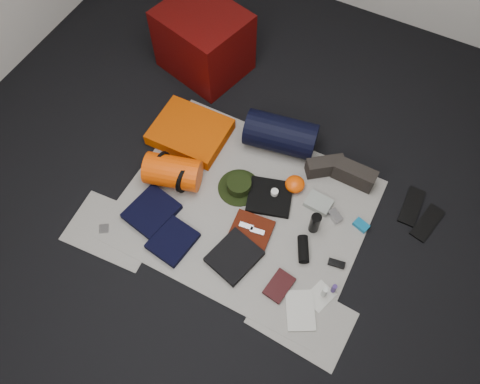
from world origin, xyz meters
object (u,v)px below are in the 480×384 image
at_px(sleeping_pad, 190,132).
at_px(compact_camera, 335,216).
at_px(red_cabinet, 204,42).
at_px(paperback_book, 279,286).
at_px(stuff_sack, 173,172).
at_px(water_bottle, 315,223).
at_px(navy_duffel, 281,134).

height_order(sleeping_pad, compact_camera, sleeping_pad).
bearing_deg(red_cabinet, paperback_book, -32.05).
bearing_deg(compact_camera, red_cabinet, -175.35).
distance_m(stuff_sack, compact_camera, 1.14).
height_order(red_cabinet, stuff_sack, red_cabinet).
bearing_deg(sleeping_pad, water_bottle, -14.12).
distance_m(sleeping_pad, paperback_book, 1.30).
distance_m(red_cabinet, compact_camera, 1.67).
relative_size(navy_duffel, paperback_book, 2.57).
relative_size(navy_duffel, compact_camera, 5.05).
relative_size(navy_duffel, water_bottle, 2.91).
bearing_deg(sleeping_pad, stuff_sack, -76.17).
xyz_separation_m(sleeping_pad, paperback_book, (1.07, -0.74, -0.03)).
xyz_separation_m(water_bottle, paperback_book, (-0.03, -0.46, -0.07)).
xyz_separation_m(red_cabinet, compact_camera, (1.45, -0.80, -0.23)).
bearing_deg(compact_camera, sleeping_pad, -152.87).
distance_m(red_cabinet, navy_duffel, 0.98).
bearing_deg(navy_duffel, water_bottle, -56.36).
xyz_separation_m(navy_duffel, paperback_book, (0.45, -0.97, -0.12)).
bearing_deg(red_cabinet, navy_duffel, -11.96).
distance_m(compact_camera, paperback_book, 0.62).
relative_size(compact_camera, paperback_book, 0.51).
bearing_deg(navy_duffel, red_cabinet, 143.18).
relative_size(red_cabinet, navy_duffel, 1.24).
height_order(sleeping_pad, navy_duffel, navy_duffel).
bearing_deg(water_bottle, compact_camera, 56.47).
bearing_deg(stuff_sack, sleeping_pad, 103.83).
height_order(compact_camera, paperback_book, compact_camera).
distance_m(sleeping_pad, water_bottle, 1.14).
bearing_deg(paperback_book, water_bottle, 94.56).
height_order(red_cabinet, navy_duffel, red_cabinet).
height_order(navy_duffel, compact_camera, navy_duffel).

